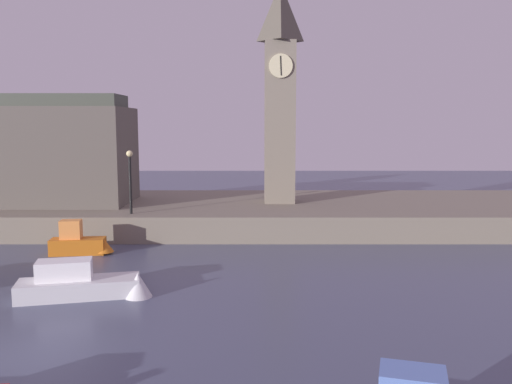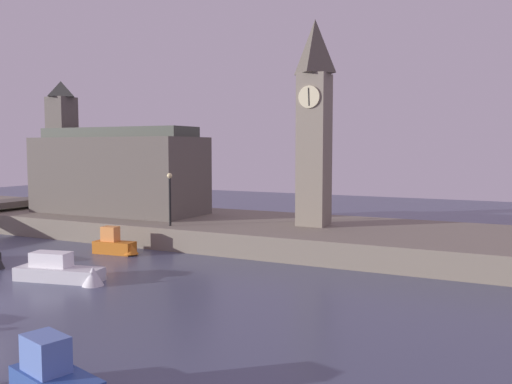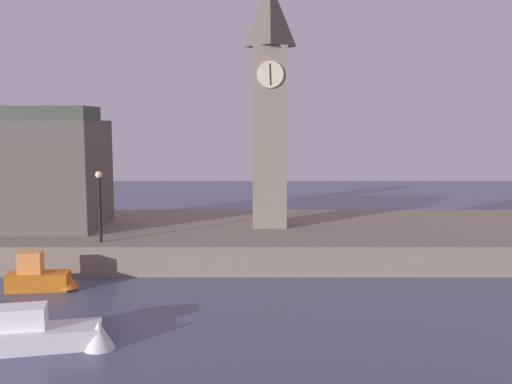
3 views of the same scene
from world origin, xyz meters
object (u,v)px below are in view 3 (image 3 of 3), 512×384
(clock_tower, at_px, (271,102))
(boat_ferry_white, at_px, (45,334))
(streetlamp, at_px, (100,198))
(boat_patrol_orange, at_px, (43,277))

(clock_tower, bearing_deg, boat_ferry_white, -118.05)
(streetlamp, height_order, boat_ferry_white, streetlamp)
(clock_tower, xyz_separation_m, boat_ferry_white, (-7.88, -14.80, -8.20))
(boat_patrol_orange, bearing_deg, streetlamp, 61.94)
(clock_tower, bearing_deg, streetlamp, -152.03)
(streetlamp, xyz_separation_m, boat_patrol_orange, (-1.80, -3.39, -3.19))
(boat_ferry_white, xyz_separation_m, boat_patrol_orange, (-2.57, 6.82, 0.09))
(streetlamp, bearing_deg, boat_ferry_white, -85.72)
(clock_tower, height_order, boat_patrol_orange, clock_tower)
(clock_tower, height_order, boat_ferry_white, clock_tower)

